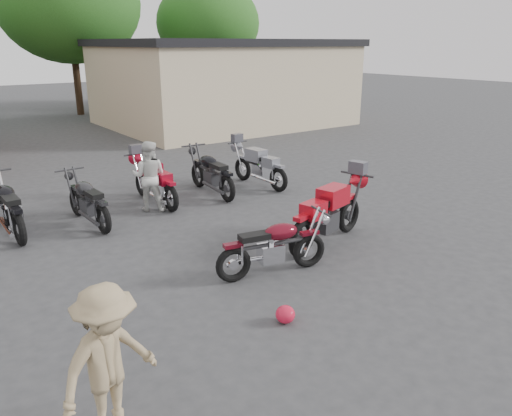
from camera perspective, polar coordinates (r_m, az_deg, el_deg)
ground at (r=7.48m, az=2.91°, el=-10.67°), size 90.00×90.00×0.00m
stucco_building at (r=23.79m, az=-3.85°, el=13.82°), size 10.00×8.00×3.50m
tree_2 at (r=28.27m, az=-20.36°, el=18.88°), size 7.04×7.04×8.80m
tree_3 at (r=31.51m, az=-5.44°, el=18.62°), size 6.08×6.08×7.60m
vintage_motorcycle at (r=8.09m, az=2.14°, el=-4.00°), size 1.98×0.99×1.10m
sportbike at (r=9.40m, az=8.30°, el=-0.29°), size 2.35×1.26×1.30m
helmet at (r=6.93m, az=3.37°, el=-12.04°), size 0.27×0.27×0.25m
person_light at (r=11.40m, az=-12.10°, el=3.57°), size 0.98×0.95×1.59m
person_tan at (r=5.03m, az=-16.48°, el=-16.68°), size 1.16×0.87×1.60m
row_bike_2 at (r=10.96m, az=-26.54°, el=0.42°), size 0.74×2.13×1.23m
row_bike_3 at (r=10.91m, az=-18.73°, el=1.09°), size 0.76×1.99×1.14m
row_bike_4 at (r=11.91m, az=-11.54°, el=3.21°), size 0.71×2.03×1.17m
row_bike_5 at (r=12.49m, az=-5.17°, el=4.32°), size 0.81×2.14×1.22m
row_bike_6 at (r=13.19m, az=0.34°, el=5.04°), size 0.80×2.05×1.17m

